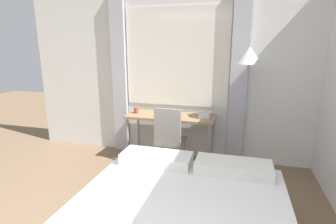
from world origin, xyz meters
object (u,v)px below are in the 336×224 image
desk (171,119)px  desk_chair (169,136)px  standing_lamp (248,68)px  book (166,114)px  telephone (205,115)px  mug (136,110)px

desk → desk_chair: bearing=-79.1°
standing_lamp → book: (-1.14, 0.08, -0.72)m
desk → telephone: 0.52m
desk → mug: bearing=-178.9°
telephone → book: (-0.58, -0.01, -0.03)m
desk_chair → mug: 0.71m
standing_lamp → mug: size_ratio=20.13×
desk → book: size_ratio=5.22×
desk_chair → book: desk_chair is taller
desk → book: bearing=-172.6°
desk_chair → book: (-0.12, 0.25, 0.25)m
standing_lamp → desk: bearing=175.0°
desk_chair → telephone: (0.46, 0.26, 0.28)m
mug → desk_chair: bearing=-22.7°
desk → desk_chair: desk_chair is taller
desk → standing_lamp: standing_lamp is taller
desk → desk_chair: 0.32m
desk → desk_chair: (0.05, -0.26, -0.18)m
standing_lamp → mug: 1.76m
desk → book: book is taller
standing_lamp → telephone: standing_lamp is taller
desk → desk_chair: size_ratio=1.39×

